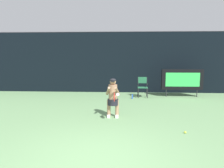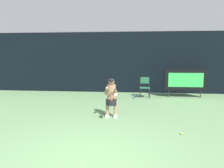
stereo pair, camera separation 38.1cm
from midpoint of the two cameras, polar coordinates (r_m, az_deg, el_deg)
The scene contains 8 objects.
ground at distance 4.54m, azimuth -7.93°, elevation -21.62°, with size 18.00×22.00×0.03m.
backdrop_screen at distance 12.60m, azimuth -0.54°, elevation 5.91°, with size 18.00×0.12×3.66m.
scoreboard at distance 11.76m, azimuth 17.86°, elevation 1.18°, with size 2.20×0.21×1.50m.
umpire_chair at distance 11.22m, azimuth 7.45°, elevation -0.50°, with size 0.52×0.44×1.08m.
water_bottle at distance 10.82m, azimuth 4.60°, elevation -3.42°, with size 0.07×0.07×0.27m.
tennis_player at distance 7.48m, azimuth -1.21°, elevation -3.49°, with size 0.53×0.60×1.41m.
tennis_racket at distance 6.86m, azimuth -0.94°, elevation -3.59°, with size 0.03×0.60×0.31m.
tennis_ball_loose at distance 6.40m, azimuth 17.86°, elevation -12.54°, with size 0.07×0.07×0.07m.
Camera 1 is at (0.60, -4.08, 2.21)m, focal length 33.23 mm.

